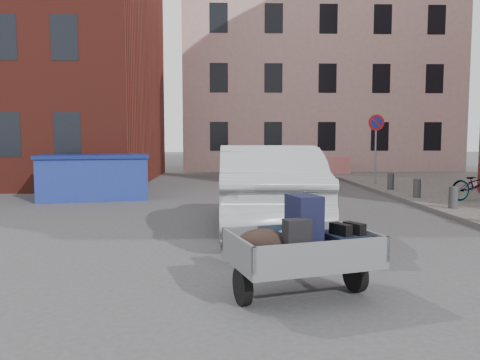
{
  "coord_description": "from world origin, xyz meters",
  "views": [
    {
      "loc": [
        0.28,
        -7.99,
        1.85
      ],
      "look_at": [
        0.57,
        0.53,
        1.1
      ],
      "focal_mm": 35.0,
      "sensor_mm": 36.0,
      "label": 1
    }
  ],
  "objects_px": {
    "silver_car": "(265,187)",
    "bicycle": "(477,184)",
    "dumpster": "(94,177)",
    "trailer": "(301,247)"
  },
  "relations": [
    {
      "from": "silver_car",
      "to": "bicycle",
      "type": "relative_size",
      "value": 3.04
    },
    {
      "from": "dumpster",
      "to": "trailer",
      "type": "bearing_deg",
      "value": -73.77
    },
    {
      "from": "bicycle",
      "to": "dumpster",
      "type": "bearing_deg",
      "value": 68.75
    },
    {
      "from": "dumpster",
      "to": "silver_car",
      "type": "xyz_separation_m",
      "value": [
        4.85,
        -4.97,
        0.17
      ]
    },
    {
      "from": "dumpster",
      "to": "silver_car",
      "type": "bearing_deg",
      "value": -57.42
    },
    {
      "from": "bicycle",
      "to": "trailer",
      "type": "bearing_deg",
      "value": 127.17
    },
    {
      "from": "trailer",
      "to": "dumpster",
      "type": "height_order",
      "value": "dumpster"
    },
    {
      "from": "dumpster",
      "to": "silver_car",
      "type": "relative_size",
      "value": 0.68
    },
    {
      "from": "dumpster",
      "to": "bicycle",
      "type": "bearing_deg",
      "value": -19.43
    },
    {
      "from": "trailer",
      "to": "bicycle",
      "type": "height_order",
      "value": "trailer"
    }
  ]
}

